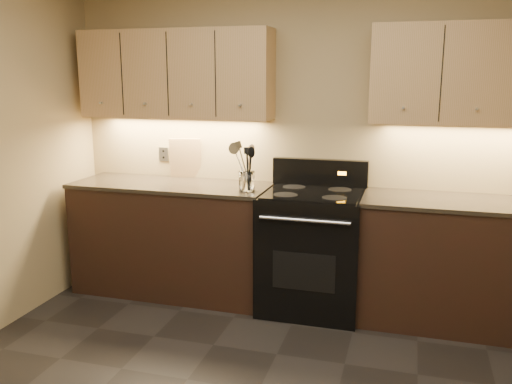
% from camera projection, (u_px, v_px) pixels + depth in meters
% --- Properties ---
extents(wall_back, '(4.00, 0.04, 2.60)m').
position_uv_depth(wall_back, '(312.00, 138.00, 4.32)').
color(wall_back, '#9D885C').
rests_on(wall_back, ground).
extents(counter_left, '(1.62, 0.62, 0.93)m').
position_uv_depth(counter_left, '(173.00, 238.00, 4.52)').
color(counter_left, black).
rests_on(counter_left, ground).
extents(counter_right, '(1.46, 0.62, 0.93)m').
position_uv_depth(counter_right, '(463.00, 264.00, 3.90)').
color(counter_right, black).
rests_on(counter_right, ground).
extents(stove, '(0.76, 0.68, 1.14)m').
position_uv_depth(stove, '(312.00, 249.00, 4.18)').
color(stove, black).
rests_on(stove, ground).
extents(upper_cab_left, '(1.60, 0.30, 0.70)m').
position_uv_depth(upper_cab_left, '(175.00, 74.00, 4.38)').
color(upper_cab_left, tan).
rests_on(upper_cab_left, wall_back).
extents(upper_cab_right, '(1.44, 0.30, 0.70)m').
position_uv_depth(upper_cab_right, '(477.00, 74.00, 3.76)').
color(upper_cab_right, tan).
rests_on(upper_cab_right, wall_back).
extents(outlet_plate, '(0.08, 0.01, 0.12)m').
position_uv_depth(outlet_plate, '(164.00, 154.00, 4.71)').
color(outlet_plate, '#B2B5BA').
rests_on(outlet_plate, wall_back).
extents(utensil_crock, '(0.16, 0.16, 0.15)m').
position_uv_depth(utensil_crock, '(247.00, 182.00, 4.12)').
color(utensil_crock, white).
rests_on(utensil_crock, counter_left).
extents(cutting_board, '(0.27, 0.11, 0.34)m').
position_uv_depth(cutting_board, '(185.00, 158.00, 4.63)').
color(cutting_board, tan).
rests_on(cutting_board, counter_left).
extents(wooden_spoon, '(0.10, 0.14, 0.34)m').
position_uv_depth(wooden_spoon, '(244.00, 167.00, 4.10)').
color(wooden_spoon, tan).
rests_on(wooden_spoon, utensil_crock).
extents(black_spoon, '(0.12, 0.15, 0.34)m').
position_uv_depth(black_spoon, '(248.00, 167.00, 4.12)').
color(black_spoon, black).
rests_on(black_spoon, utensil_crock).
extents(black_turner, '(0.13, 0.18, 0.34)m').
position_uv_depth(black_turner, '(248.00, 168.00, 4.07)').
color(black_turner, black).
rests_on(black_turner, utensil_crock).
extents(steel_spatula, '(0.18, 0.12, 0.40)m').
position_uv_depth(steel_spatula, '(250.00, 164.00, 4.09)').
color(steel_spatula, silver).
rests_on(steel_spatula, utensil_crock).
extents(steel_skimmer, '(0.24, 0.15, 0.37)m').
position_uv_depth(steel_skimmer, '(250.00, 166.00, 4.08)').
color(steel_skimmer, silver).
rests_on(steel_skimmer, utensil_crock).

